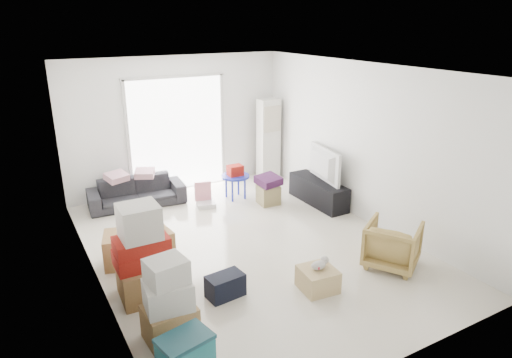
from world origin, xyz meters
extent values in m
cube|color=beige|center=(0.00, 0.00, -0.12)|extent=(4.50, 6.00, 0.24)
cube|color=white|center=(0.00, 0.00, 2.82)|extent=(4.50, 6.00, 0.24)
cube|color=white|center=(0.00, 3.12, 1.35)|extent=(4.50, 0.24, 2.70)
cube|color=white|center=(0.00, -3.12, 1.35)|extent=(4.50, 0.24, 2.70)
cube|color=white|center=(-2.37, 0.00, 1.35)|extent=(0.24, 6.00, 2.70)
cube|color=white|center=(2.37, 0.00, 1.35)|extent=(0.24, 6.00, 2.70)
cube|color=white|center=(0.00, 2.98, 1.15)|extent=(2.00, 0.01, 2.30)
cube|color=silver|center=(-1.00, 2.97, 1.15)|extent=(0.06, 0.04, 2.30)
cube|color=silver|center=(1.00, 2.97, 1.15)|extent=(0.06, 0.04, 2.30)
cube|color=silver|center=(0.00, 2.97, 2.30)|extent=(2.10, 0.04, 0.06)
cube|color=silver|center=(1.95, 2.65, 0.88)|extent=(0.45, 0.30, 1.75)
cube|color=black|center=(2.00, 0.88, 0.23)|extent=(0.42, 1.39, 0.46)
imported|color=black|center=(2.00, 0.88, 0.53)|extent=(0.79, 1.17, 0.14)
imported|color=#29292E|center=(-1.04, 2.50, 0.35)|extent=(1.81, 0.67, 0.69)
cube|color=#C48F96|center=(-1.37, 2.55, 0.75)|extent=(0.42, 0.38, 0.11)
cube|color=#C48F96|center=(-0.86, 2.51, 0.75)|extent=(0.43, 0.40, 0.12)
imported|color=tan|center=(1.49, -1.54, 0.36)|extent=(0.93, 0.95, 0.73)
cube|color=#165F67|center=(-1.90, -2.25, 0.40)|extent=(0.53, 0.42, 0.26)
cube|color=#0C333D|center=(-1.90, -2.25, 0.55)|extent=(0.55, 0.44, 0.04)
cube|color=#9E7047|center=(-1.80, -1.51, 0.20)|extent=(0.56, 0.47, 0.40)
cube|color=silver|center=(-1.80, -1.51, 0.56)|extent=(0.53, 0.45, 0.31)
cube|color=silver|center=(-1.80, -1.51, 0.85)|extent=(0.44, 0.41, 0.27)
cube|color=#9E7047|center=(-1.80, -0.55, 0.22)|extent=(0.65, 0.65, 0.45)
cube|color=red|center=(-1.80, -0.55, 0.55)|extent=(0.68, 0.46, 0.20)
cube|color=red|center=(-1.80, -0.55, 0.74)|extent=(0.66, 0.44, 0.18)
cube|color=silver|center=(-1.80, -0.55, 1.04)|extent=(0.47, 0.45, 0.42)
cube|color=#9E7047|center=(-1.77, 0.39, 0.23)|extent=(0.76, 0.68, 0.46)
cube|color=#9E7047|center=(-1.31, 0.48, 0.17)|extent=(0.46, 0.46, 0.35)
cube|color=black|center=(-0.92, -1.06, 0.15)|extent=(0.49, 0.33, 0.30)
cube|color=#927C55|center=(1.16, 1.32, 0.18)|extent=(0.40, 0.40, 0.37)
cube|color=#401A41|center=(1.16, 1.32, 0.44)|extent=(0.44, 0.44, 0.14)
cylinder|color=#1C29AD|center=(0.74, 1.89, 0.46)|extent=(0.55, 0.55, 0.04)
cylinder|color=#1C29AD|center=(0.88, 2.03, 0.22)|extent=(0.04, 0.04, 0.44)
cylinder|color=#1C29AD|center=(0.60, 2.03, 0.22)|extent=(0.04, 0.04, 0.44)
cylinder|color=#1C29AD|center=(0.60, 1.75, 0.22)|extent=(0.04, 0.04, 0.44)
cylinder|color=#1C29AD|center=(0.88, 1.75, 0.22)|extent=(0.04, 0.04, 0.44)
cube|color=red|center=(0.74, 1.89, 0.58)|extent=(0.28, 0.22, 0.20)
cube|color=silver|center=(0.06, 1.78, 0.04)|extent=(0.40, 0.36, 0.08)
cube|color=pink|center=(0.06, 1.90, 0.27)|extent=(0.32, 0.11, 0.37)
cube|color=tan|center=(0.20, -1.52, 0.15)|extent=(0.49, 0.49, 0.30)
ellipsoid|color=#B2ADA8|center=(0.20, -1.52, 0.35)|extent=(0.21, 0.14, 0.11)
cube|color=#BC283F|center=(0.20, -1.52, 0.36)|extent=(0.17, 0.15, 0.03)
sphere|color=#B2ADA8|center=(0.32, -1.49, 0.38)|extent=(0.11, 0.11, 0.11)
camera|label=1|loc=(-3.05, -5.61, 3.35)|focal=32.00mm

